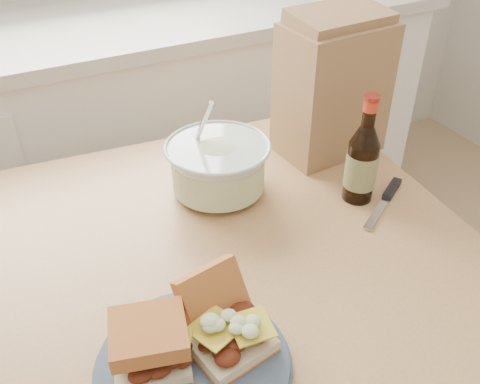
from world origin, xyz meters
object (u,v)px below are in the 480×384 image
beer_bottle (362,162)px  paper_bag (332,90)px  plate (193,364)px  coleslaw_bowl (218,169)px  dining_table (238,290)px

beer_bottle → paper_bag: bearing=49.8°
plate → beer_bottle: 0.55m
beer_bottle → coleslaw_bowl: bearing=124.7°
plate → paper_bag: paper_bag is taller
dining_table → coleslaw_bowl: bearing=80.4°
plate → paper_bag: 0.72m
paper_bag → beer_bottle: bearing=-110.6°
beer_bottle → dining_table: bearing=162.3°
beer_bottle → paper_bag: size_ratio=0.77×
plate → coleslaw_bowl: (0.24, 0.40, 0.05)m
dining_table → beer_bottle: (0.31, 0.03, 0.20)m
plate → paper_bag: (0.56, 0.44, 0.15)m
dining_table → plate: plate is taller
dining_table → plate: size_ratio=3.51×
dining_table → coleslaw_bowl: size_ratio=4.49×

